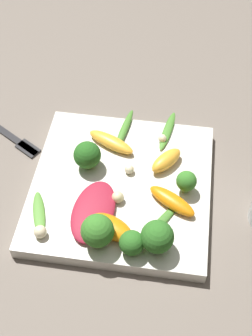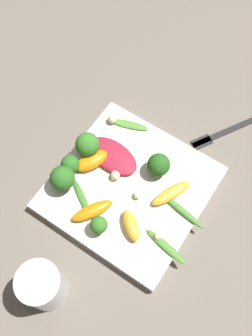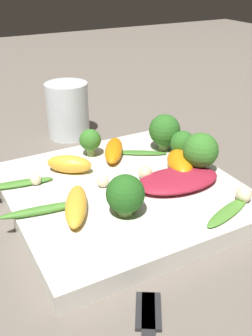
# 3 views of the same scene
# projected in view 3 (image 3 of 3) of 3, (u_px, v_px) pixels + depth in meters

# --- Properties ---
(ground_plane) EXTENTS (2.40, 2.40, 0.00)m
(ground_plane) POSITION_uv_depth(u_px,v_px,m) (123.00, 201.00, 0.47)
(ground_plane) COLOR #6B6056
(plate) EXTENTS (0.26, 0.26, 0.02)m
(plate) POSITION_uv_depth(u_px,v_px,m) (123.00, 193.00, 0.46)
(plate) COLOR silver
(plate) RESTS_ON ground_plane
(drinking_glass) EXTENTS (0.07, 0.07, 0.09)m
(drinking_glass) POSITION_uv_depth(u_px,v_px,m) (68.00, 110.00, 0.62)
(drinking_glass) COLOR white
(drinking_glass) RESTS_ON ground_plane
(radicchio_leaf_0) EXTENTS (0.11, 0.07, 0.01)m
(radicchio_leaf_0) POSITION_uv_depth(u_px,v_px,m) (178.00, 180.00, 0.46)
(radicchio_leaf_0) COLOR maroon
(radicchio_leaf_0) RESTS_ON plate
(orange_segment_0) EXTENTS (0.06, 0.05, 0.02)m
(orange_segment_0) POSITION_uv_depth(u_px,v_px,m) (69.00, 164.00, 0.48)
(orange_segment_0) COLOR #FCAD33
(orange_segment_0) RESTS_ON plate
(orange_segment_1) EXTENTS (0.06, 0.07, 0.02)m
(orange_segment_1) POSITION_uv_depth(u_px,v_px,m) (178.00, 161.00, 0.49)
(orange_segment_1) COLOR orange
(orange_segment_1) RESTS_ON plate
(orange_segment_2) EXTENTS (0.05, 0.08, 0.02)m
(orange_segment_2) POSITION_uv_depth(u_px,v_px,m) (76.00, 205.00, 0.41)
(orange_segment_2) COLOR #FCAD33
(orange_segment_2) RESTS_ON plate
(orange_segment_3) EXTENTS (0.06, 0.07, 0.02)m
(orange_segment_3) POSITION_uv_depth(u_px,v_px,m) (114.00, 150.00, 0.52)
(orange_segment_3) COLOR orange
(orange_segment_3) RESTS_ON plate
(broccoli_floret_0) EXTENTS (0.04, 0.04, 0.04)m
(broccoli_floret_0) POSITION_uv_depth(u_px,v_px,m) (125.00, 195.00, 0.40)
(broccoli_floret_0) COLOR #7A9E51
(broccoli_floret_0) RESTS_ON plate
(broccoli_floret_1) EXTENTS (0.04, 0.04, 0.05)m
(broccoli_floret_1) POSITION_uv_depth(u_px,v_px,m) (165.00, 131.00, 0.53)
(broccoli_floret_1) COLOR #84AD5B
(broccoli_floret_1) RESTS_ON plate
(broccoli_floret_2) EXTENTS (0.04, 0.04, 0.05)m
(broccoli_floret_2) POSITION_uv_depth(u_px,v_px,m) (201.00, 151.00, 0.48)
(broccoli_floret_2) COLOR #7A9E51
(broccoli_floret_2) RESTS_ON plate
(broccoli_floret_3) EXTENTS (0.03, 0.03, 0.04)m
(broccoli_floret_3) POSITION_uv_depth(u_px,v_px,m) (91.00, 140.00, 0.52)
(broccoli_floret_3) COLOR #7A9E51
(broccoli_floret_3) RESTS_ON plate
(broccoli_floret_4) EXTENTS (0.03, 0.03, 0.04)m
(broccoli_floret_4) POSITION_uv_depth(u_px,v_px,m) (182.00, 143.00, 0.52)
(broccoli_floret_4) COLOR #7A9E51
(broccoli_floret_4) RESTS_ON plate
(arugula_sprig_0) EXTENTS (0.08, 0.04, 0.00)m
(arugula_sprig_0) POSITION_uv_depth(u_px,v_px,m) (228.00, 212.00, 0.41)
(arugula_sprig_0) COLOR #518E33
(arugula_sprig_0) RESTS_ON plate
(arugula_sprig_1) EXTENTS (0.09, 0.03, 0.01)m
(arugula_sprig_1) POSITION_uv_depth(u_px,v_px,m) (43.00, 210.00, 0.41)
(arugula_sprig_1) COLOR #47842D
(arugula_sprig_1) RESTS_ON plate
(arugula_sprig_2) EXTENTS (0.07, 0.05, 0.00)m
(arugula_sprig_2) POSITION_uv_depth(u_px,v_px,m) (139.00, 153.00, 0.53)
(arugula_sprig_2) COLOR #3D7528
(arugula_sprig_2) RESTS_ON plate
(arugula_sprig_3) EXTENTS (0.08, 0.03, 0.01)m
(arugula_sprig_3) POSITION_uv_depth(u_px,v_px,m) (17.00, 184.00, 0.46)
(arugula_sprig_3) COLOR #47842D
(arugula_sprig_3) RESTS_ON plate
(macadamia_nut_0) EXTENTS (0.02, 0.02, 0.02)m
(macadamia_nut_0) POSITION_uv_depth(u_px,v_px,m) (147.00, 174.00, 0.47)
(macadamia_nut_0) COLOR beige
(macadamia_nut_0) RESTS_ON plate
(macadamia_nut_1) EXTENTS (0.01, 0.01, 0.01)m
(macadamia_nut_1) POSITION_uv_depth(u_px,v_px,m) (36.00, 180.00, 0.46)
(macadamia_nut_1) COLOR beige
(macadamia_nut_1) RESTS_ON plate
(macadamia_nut_2) EXTENTS (0.01, 0.01, 0.01)m
(macadamia_nut_2) POSITION_uv_depth(u_px,v_px,m) (103.00, 181.00, 0.45)
(macadamia_nut_2) COLOR beige
(macadamia_nut_2) RESTS_ON plate
(macadamia_nut_3) EXTENTS (0.02, 0.02, 0.02)m
(macadamia_nut_3) POSITION_uv_depth(u_px,v_px,m) (244.00, 194.00, 0.43)
(macadamia_nut_3) COLOR beige
(macadamia_nut_3) RESTS_ON plate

